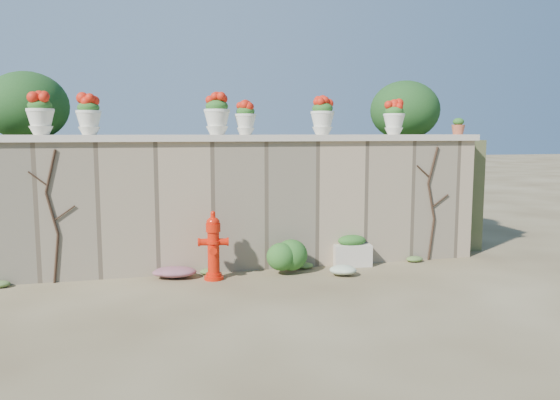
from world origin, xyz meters
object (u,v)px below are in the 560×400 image
object	(u,v)px
urn_pot_0	(40,114)
terracotta_pot	(458,127)
fire_hydrant	(213,245)
planter_box	(352,251)

from	to	relation	value
urn_pot_0	terracotta_pot	xyz separation A→B (m)	(6.61, -0.00, -0.17)
fire_hydrant	terracotta_pot	xyz separation A→B (m)	(4.26, 0.58, 1.72)
fire_hydrant	urn_pot_0	size ratio (longest dim) A/B	1.69
planter_box	urn_pot_0	bearing A→B (deg)	-176.65
planter_box	urn_pot_0	distance (m)	5.10
planter_box	fire_hydrant	bearing A→B (deg)	-165.44
terracotta_pot	planter_box	bearing A→B (deg)	-172.73
fire_hydrant	terracotta_pot	world-z (taller)	terracotta_pot
fire_hydrant	planter_box	distance (m)	2.31
fire_hydrant	terracotta_pot	distance (m)	4.63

